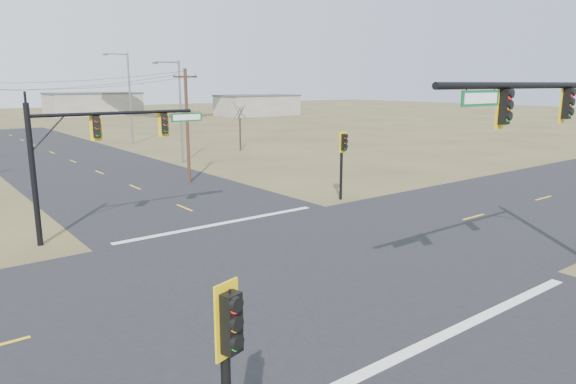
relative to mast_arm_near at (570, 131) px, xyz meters
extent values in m
plane|color=brown|center=(-5.64, 7.50, -5.77)|extent=(320.00, 320.00, 0.00)
cube|color=black|center=(-5.64, 7.50, -5.76)|extent=(160.00, 14.00, 0.02)
cube|color=black|center=(-5.64, 7.50, -5.76)|extent=(14.00, 160.00, 0.02)
cube|color=silver|center=(-5.64, 0.00, -5.74)|extent=(12.00, 0.40, 0.01)
cube|color=silver|center=(-5.64, 15.00, -5.74)|extent=(12.00, 0.40, 0.01)
cylinder|color=black|center=(-2.19, 0.00, 1.61)|extent=(11.40, 0.21, 0.21)
cube|color=#0B5327|center=(-5.79, 0.00, 1.26)|extent=(1.80, 0.05, 0.45)
cylinder|color=black|center=(-14.30, 16.97, -2.47)|extent=(0.26, 0.26, 6.61)
cylinder|color=black|center=(-10.29, 16.97, 0.24)|extent=(8.02, 0.17, 0.17)
cube|color=#0B5327|center=(-6.50, 16.97, -0.11)|extent=(1.80, 0.05, 0.45)
cylinder|color=black|center=(3.55, 15.46, -3.62)|extent=(0.18, 0.18, 4.30)
cylinder|color=#44291D|center=(-1.67, 26.64, -1.51)|extent=(0.25, 0.25, 8.51)
cube|color=#44291D|center=(-1.67, 26.64, 2.14)|extent=(2.07, 0.49, 0.12)
cylinder|color=slate|center=(2.51, 36.26, -1.01)|extent=(0.19, 0.19, 9.52)
cylinder|color=slate|center=(1.37, 36.26, 3.55)|extent=(2.28, 0.11, 0.11)
cube|color=slate|center=(0.22, 36.26, 3.45)|extent=(0.57, 0.42, 0.17)
cylinder|color=slate|center=(4.61, 54.48, -0.23)|extent=(0.22, 0.22, 11.08)
cylinder|color=slate|center=(3.28, 54.48, 5.11)|extent=(2.66, 0.13, 0.13)
cube|color=slate|center=(1.95, 54.48, 5.01)|extent=(0.65, 0.39, 0.20)
cylinder|color=black|center=(11.79, 40.65, -4.01)|extent=(0.18, 0.18, 3.52)
cube|color=#A7A394|center=(19.36, 117.50, -3.27)|extent=(20.00, 12.00, 5.00)
cube|color=#A7A394|center=(49.36, 92.50, -3.52)|extent=(18.00, 10.00, 4.50)
camera|label=1|loc=(-19.11, -8.37, 1.68)|focal=32.00mm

